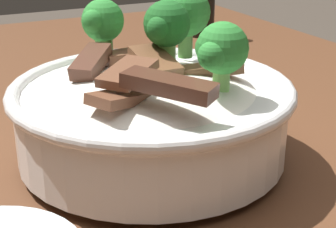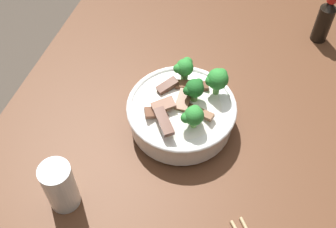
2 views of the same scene
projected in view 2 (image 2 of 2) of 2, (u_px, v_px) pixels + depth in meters
dining_table at (185, 157)px, 1.04m from camera, size 1.25×0.83×0.83m
rice_bowl at (182, 111)px, 0.91m from camera, size 0.24×0.24×0.14m
drinking_glass at (61, 187)px, 0.80m from camera, size 0.06×0.06×0.12m
soy_sauce_bottle at (324, 20)px, 1.08m from camera, size 0.04×0.04×0.14m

